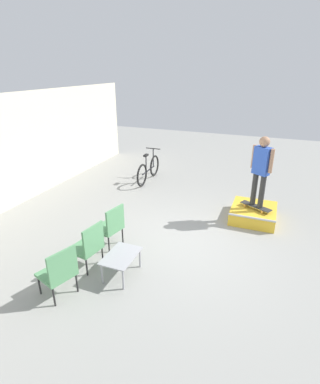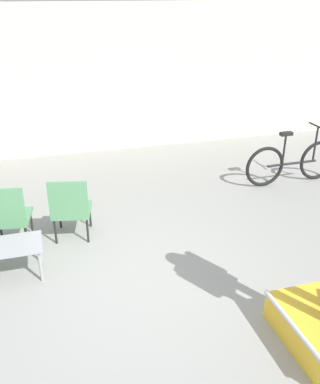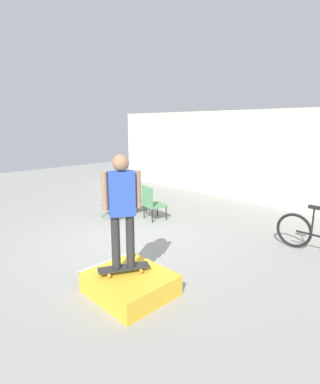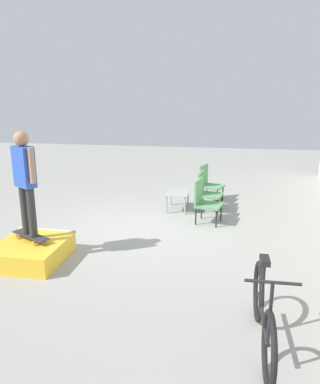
# 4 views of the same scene
# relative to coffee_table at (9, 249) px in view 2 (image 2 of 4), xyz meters

# --- Properties ---
(ground_plane) EXTENTS (24.00, 24.00, 0.00)m
(ground_plane) POSITION_rel_coffee_table_xyz_m (1.47, -0.74, -0.38)
(ground_plane) COLOR gray
(house_wall_back) EXTENTS (12.00, 0.06, 3.00)m
(house_wall_back) POSITION_rel_coffee_table_xyz_m (1.47, 4.22, 1.12)
(house_wall_back) COLOR beige
(house_wall_back) RESTS_ON ground_plane
(coffee_table) EXTENTS (0.78, 0.53, 0.43)m
(coffee_table) POSITION_rel_coffee_table_xyz_m (0.00, 0.00, 0.00)
(coffee_table) COLOR #9E9EA3
(coffee_table) RESTS_ON ground_plane
(patio_chair_center) EXTENTS (0.60, 0.60, 0.94)m
(patio_chair_center) POSITION_rel_coffee_table_xyz_m (-0.02, 0.68, 0.13)
(patio_chair_center) COLOR black
(patio_chair_center) RESTS_ON ground_plane
(patio_chair_right) EXTENTS (0.62, 0.62, 0.94)m
(patio_chair_right) POSITION_rel_coffee_table_xyz_m (0.80, 0.68, 0.13)
(patio_chair_right) COLOR black
(patio_chair_right) RESTS_ON ground_plane
(bicycle) EXTENTS (1.83, 0.52, 1.03)m
(bicycle) POSITION_rel_coffee_table_xyz_m (4.81, 1.56, 0.02)
(bicycle) COLOR black
(bicycle) RESTS_ON ground_plane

